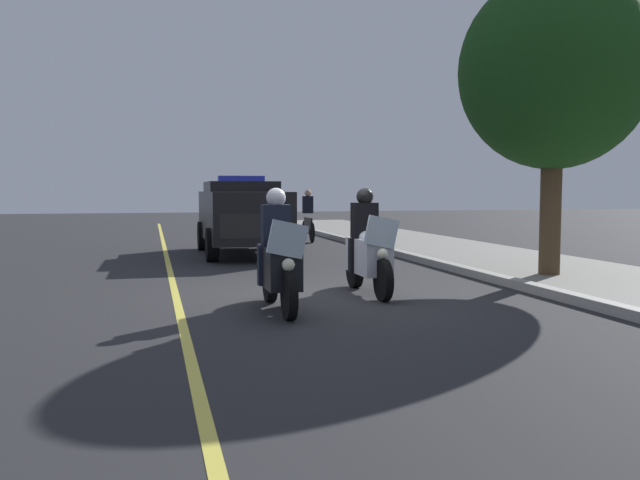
{
  "coord_description": "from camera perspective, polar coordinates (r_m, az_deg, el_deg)",
  "views": [
    {
      "loc": [
        10.04,
        -2.58,
        1.7
      ],
      "look_at": [
        -0.17,
        0.0,
        0.9
      ],
      "focal_mm": 37.59,
      "sensor_mm": 36.0,
      "label": 1
    }
  ],
  "objects": [
    {
      "name": "ground_plane",
      "position": [
        10.51,
        0.23,
        -4.97
      ],
      "size": [
        80.0,
        80.0,
        0.0
      ],
      "primitive_type": "plane",
      "color": "#28282B"
    },
    {
      "name": "curb_strip",
      "position": [
        11.86,
        16.94,
        -3.72
      ],
      "size": [
        48.0,
        0.24,
        0.15
      ],
      "primitive_type": "cube",
      "color": "#9E9B93",
      "rests_on": "ground"
    },
    {
      "name": "sidewalk_strip",
      "position": [
        12.94,
        24.18,
        -3.37
      ],
      "size": [
        48.0,
        3.6,
        0.1
      ],
      "primitive_type": "cube",
      "color": "gray",
      "rests_on": "ground"
    },
    {
      "name": "lane_stripe_center",
      "position": [
        10.19,
        -12.03,
        -5.33
      ],
      "size": [
        48.0,
        0.12,
        0.01
      ],
      "primitive_type": "cube",
      "color": "#E0D14C",
      "rests_on": "ground"
    },
    {
      "name": "police_motorcycle_lead_left",
      "position": [
        9.41,
        -3.56,
        -1.77
      ],
      "size": [
        2.14,
        0.56,
        1.72
      ],
      "color": "black",
      "rests_on": "ground"
    },
    {
      "name": "police_motorcycle_lead_right",
      "position": [
        10.88,
        4.1,
        -0.94
      ],
      "size": [
        2.14,
        0.56,
        1.72
      ],
      "color": "black",
      "rests_on": "ground"
    },
    {
      "name": "police_suv",
      "position": [
        17.51,
        -6.67,
        2.23
      ],
      "size": [
        4.92,
        2.1,
        2.05
      ],
      "color": "black",
      "rests_on": "ground"
    },
    {
      "name": "cyclist_background",
      "position": [
        21.83,
        -1.03,
        2.09
      ],
      "size": [
        1.76,
        0.32,
        1.69
      ],
      "color": "black",
      "rests_on": "ground"
    },
    {
      "name": "tree_mid_block",
      "position": [
        13.45,
        19.31,
        13.37
      ],
      "size": [
        3.5,
        3.5,
        5.61
      ],
      "color": "#4C3823",
      "rests_on": "sidewalk_strip"
    }
  ]
}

